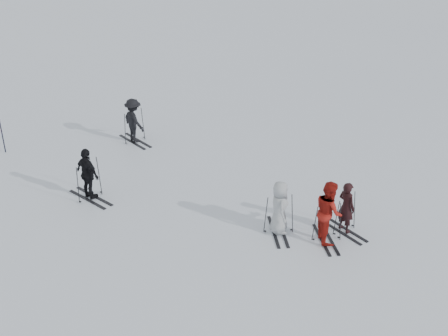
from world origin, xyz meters
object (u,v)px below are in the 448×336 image
skier_grey (279,208)px  piste_marker (1,129)px  skier_red (329,212)px  skier_near_dark (346,208)px  skier_uphill_left (88,175)px  skier_uphill_far (134,121)px

skier_grey → piste_marker: (-4.64, 9.64, 0.14)m
skier_red → piste_marker: 12.00m
skier_near_dark → piste_marker: piste_marker is taller
skier_near_dark → skier_red: 0.72m
piste_marker → skier_red: bearing=-63.0°
skier_red → piste_marker: piste_marker is taller
skier_uphill_left → skier_uphill_far: size_ratio=1.00×
skier_grey → skier_near_dark: bearing=-94.3°
skier_grey → skier_uphill_far: (-0.41, 7.74, 0.05)m
skier_uphill_far → piste_marker: 4.64m
skier_grey → skier_uphill_left: size_ratio=0.94×
skier_uphill_left → skier_uphill_far: bearing=-59.9°
skier_near_dark → skier_uphill_left: bearing=40.7°
skier_uphill_left → skier_uphill_far: (3.08, 2.96, 0.00)m
skier_red → skier_grey: bearing=65.3°
skier_near_dark → skier_uphill_left: skier_uphill_left is taller
skier_uphill_far → piste_marker: size_ratio=0.90×
skier_red → skier_grey: size_ratio=1.14×
skier_uphill_left → skier_near_dark: bearing=-153.0°
piste_marker → skier_near_dark: bearing=-60.0°
skier_near_dark → skier_red: (-0.71, -0.02, 0.13)m
skier_grey → skier_uphill_far: skier_uphill_far is taller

